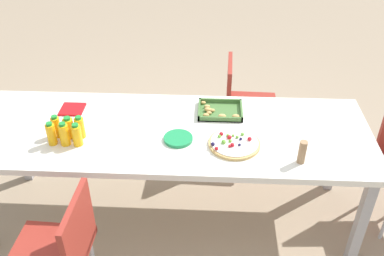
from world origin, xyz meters
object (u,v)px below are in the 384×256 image
at_px(chair_far_right, 243,101).
at_px(cardboard_tube, 302,152).
at_px(juice_bottle_3, 56,127).
at_px(chair_near_left, 60,249).
at_px(party_table, 170,138).
at_px(juice_bottle_1, 64,134).
at_px(snack_tray, 219,111).
at_px(plate_stack, 178,139).
at_px(juice_bottle_0, 51,134).
at_px(napkin_stack, 72,109).
at_px(juice_bottle_4, 69,128).
at_px(juice_bottle_2, 77,135).
at_px(fruit_pizza, 234,143).
at_px(juice_bottle_5, 80,127).

distance_m(chair_far_right, cardboard_tube, 1.12).
bearing_deg(juice_bottle_3, chair_near_left, -75.66).
distance_m(party_table, juice_bottle_3, 0.69).
height_order(juice_bottle_1, snack_tray, juice_bottle_1).
relative_size(party_table, snack_tray, 8.66).
xyz_separation_m(chair_near_left, snack_tray, (0.81, 0.95, 0.25)).
height_order(snack_tray, plate_stack, snack_tray).
bearing_deg(juice_bottle_0, napkin_stack, 88.19).
bearing_deg(juice_bottle_3, napkin_stack, 88.51).
height_order(chair_near_left, juice_bottle_3, juice_bottle_3).
distance_m(chair_far_right, juice_bottle_1, 1.48).
bearing_deg(juice_bottle_4, chair_far_right, 38.41).
relative_size(juice_bottle_1, snack_tray, 0.52).
bearing_deg(juice_bottle_2, fruit_pizza, 2.44).
xyz_separation_m(plate_stack, napkin_stack, (-0.72, 0.30, -0.00)).
bearing_deg(juice_bottle_3, juice_bottle_2, -28.38).
height_order(juice_bottle_5, plate_stack, juice_bottle_5).
xyz_separation_m(snack_tray, plate_stack, (-0.25, -0.31, -0.00)).
distance_m(juice_bottle_3, fruit_pizza, 1.06).
height_order(napkin_stack, cardboard_tube, cardboard_tube).
relative_size(chair_far_right, juice_bottle_2, 5.72).
xyz_separation_m(juice_bottle_4, juice_bottle_5, (0.07, 0.01, 0.00)).
height_order(juice_bottle_4, plate_stack, juice_bottle_4).
relative_size(party_table, napkin_stack, 16.56).
relative_size(juice_bottle_2, plate_stack, 0.84).
distance_m(juice_bottle_0, juice_bottle_5, 0.17).
height_order(juice_bottle_0, juice_bottle_5, juice_bottle_0).
bearing_deg(napkin_stack, plate_stack, -22.27).
relative_size(chair_far_right, fruit_pizza, 2.73).
distance_m(party_table, juice_bottle_2, 0.57).
height_order(chair_near_left, juice_bottle_4, juice_bottle_4).
bearing_deg(fruit_pizza, cardboard_tube, -20.94).
bearing_deg(juice_bottle_4, juice_bottle_3, 174.37).
bearing_deg(cardboard_tube, snack_tray, 133.05).
distance_m(party_table, fruit_pizza, 0.42).
distance_m(chair_far_right, fruit_pizza, 0.94).
xyz_separation_m(juice_bottle_3, juice_bottle_5, (0.14, -0.00, 0.00)).
height_order(chair_near_left, plate_stack, chair_near_left).
bearing_deg(juice_bottle_2, chair_far_right, 42.48).
height_order(juice_bottle_2, napkin_stack, juice_bottle_2).
bearing_deg(chair_far_right, juice_bottle_4, -49.69).
relative_size(party_table, juice_bottle_3, 17.37).
height_order(chair_far_right, juice_bottle_5, juice_bottle_5).
bearing_deg(juice_bottle_0, juice_bottle_4, 40.77).
relative_size(chair_near_left, juice_bottle_0, 5.61).
bearing_deg(cardboard_tube, plate_stack, 166.03).
relative_size(juice_bottle_4, cardboard_tube, 1.00).
bearing_deg(cardboard_tube, chair_far_right, 103.67).
distance_m(juice_bottle_4, plate_stack, 0.65).
relative_size(juice_bottle_2, juice_bottle_5, 1.00).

